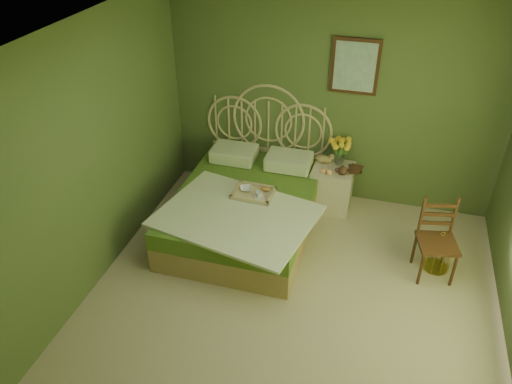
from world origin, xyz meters
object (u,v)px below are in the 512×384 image
(bed, at_px, (246,204))
(chair, at_px, (439,234))
(birdcage, at_px, (438,252))
(nightstand, at_px, (333,181))

(bed, bearing_deg, chair, -5.31)
(chair, relative_size, birdcage, 2.01)
(chair, bearing_deg, birdcage, 30.79)
(nightstand, xyz_separation_m, chair, (1.22, -0.92, 0.13))
(chair, bearing_deg, nightstand, 130.29)
(nightstand, bearing_deg, bed, -141.38)
(nightstand, xyz_separation_m, birdcage, (1.27, -0.87, -0.14))
(nightstand, relative_size, birdcage, 2.26)
(bed, relative_size, nightstand, 2.33)
(nightstand, bearing_deg, chair, -37.06)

